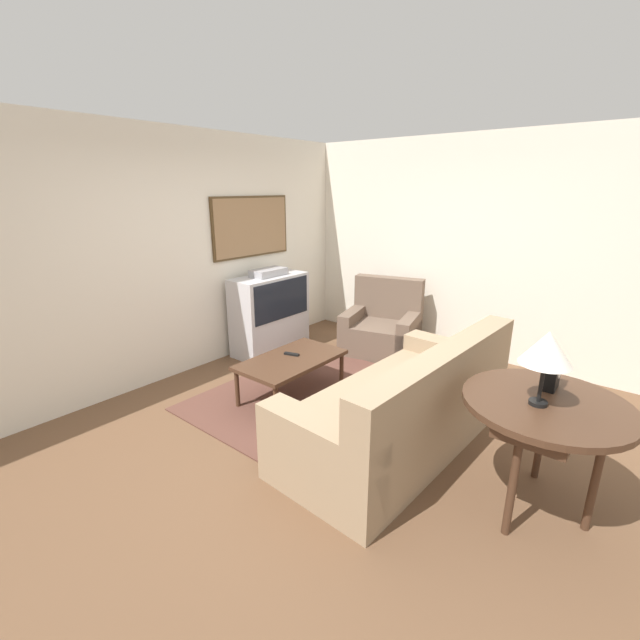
% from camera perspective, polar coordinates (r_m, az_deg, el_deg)
% --- Properties ---
extents(ground_plane, '(12.00, 12.00, 0.00)m').
position_cam_1_polar(ground_plane, '(3.96, 0.97, -14.39)').
color(ground_plane, brown).
extents(wall_back, '(12.00, 0.10, 2.70)m').
position_cam_1_polar(wall_back, '(5.04, -18.38, 8.13)').
color(wall_back, silver).
rests_on(wall_back, ground_plane).
extents(wall_right, '(0.06, 12.00, 2.70)m').
position_cam_1_polar(wall_right, '(5.73, 17.80, 9.13)').
color(wall_right, silver).
rests_on(wall_right, ground_plane).
extents(area_rug, '(2.26, 1.60, 0.01)m').
position_cam_1_polar(area_rug, '(4.59, -2.32, -9.57)').
color(area_rug, brown).
rests_on(area_rug, ground_plane).
extents(tv, '(1.04, 0.46, 1.10)m').
position_cam_1_polar(tv, '(5.61, -6.67, 0.96)').
color(tv, silver).
rests_on(tv, ground_plane).
extents(couch, '(2.28, 1.09, 0.93)m').
position_cam_1_polar(couch, '(3.69, 11.17, -11.57)').
color(couch, '#9E8466').
rests_on(couch, ground_plane).
extents(armchair, '(1.01, 1.08, 0.94)m').
position_cam_1_polar(armchair, '(5.68, 8.25, -1.19)').
color(armchair, brown).
rests_on(armchair, ground_plane).
extents(coffee_table, '(1.09, 0.63, 0.43)m').
position_cam_1_polar(coffee_table, '(4.35, -3.83, -5.59)').
color(coffee_table, '#472D1E').
rests_on(coffee_table, ground_plane).
extents(console_table, '(1.02, 1.02, 0.79)m').
position_cam_1_polar(console_table, '(3.12, 27.93, -10.74)').
color(console_table, '#472D1E').
rests_on(console_table, ground_plane).
extents(table_lamp, '(0.30, 0.30, 0.48)m').
position_cam_1_polar(table_lamp, '(2.88, 28.01, -3.45)').
color(table_lamp, black).
rests_on(table_lamp, console_table).
extents(mantel_clock, '(0.16, 0.10, 0.21)m').
position_cam_1_polar(mantel_clock, '(3.24, 28.46, -6.35)').
color(mantel_clock, black).
rests_on(mantel_clock, console_table).
extents(remote, '(0.09, 0.17, 0.02)m').
position_cam_1_polar(remote, '(4.41, -3.80, -4.56)').
color(remote, black).
rests_on(remote, coffee_table).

